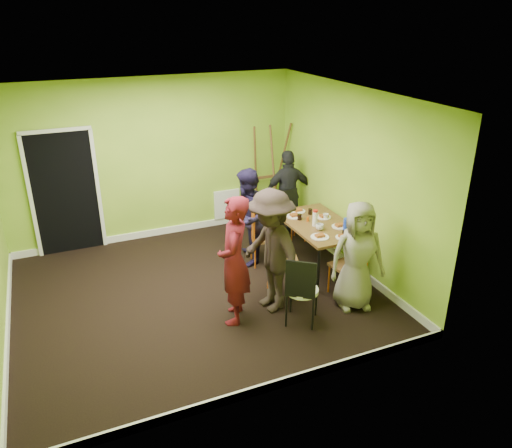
{
  "coord_description": "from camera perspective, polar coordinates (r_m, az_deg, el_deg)",
  "views": [
    {
      "loc": [
        -1.69,
        -6.05,
        3.8
      ],
      "look_at": [
        0.94,
        0.0,
        0.94
      ],
      "focal_mm": 35.0,
      "sensor_mm": 36.0,
      "label": 1
    }
  ],
  "objects": [
    {
      "name": "plate_far_front",
      "position": [
        7.31,
        9.94,
        -1.5
      ],
      "size": [
        0.22,
        0.22,
        0.01
      ],
      "primitive_type": "cylinder",
      "color": "white",
      "rests_on": "dining_table"
    },
    {
      "name": "person_left_near",
      "position": [
        6.58,
        1.73,
        -3.13
      ],
      "size": [
        0.79,
        1.19,
        1.71
      ],
      "primitive_type": "imported",
      "rotation": [
        0.0,
        0.0,
        -1.43
      ],
      "color": "black",
      "rests_on": "ground"
    },
    {
      "name": "person_back_end",
      "position": [
        8.89,
        3.69,
        3.53
      ],
      "size": [
        0.94,
        0.47,
        1.55
      ],
      "primitive_type": "imported",
      "rotation": [
        0.0,
        0.0,
        3.04
      ],
      "color": "black",
      "rests_on": "ground"
    },
    {
      "name": "plate_wall_back",
      "position": [
        7.97,
        7.74,
        0.79
      ],
      "size": [
        0.23,
        0.23,
        0.01
      ],
      "primitive_type": "cylinder",
      "color": "white",
      "rests_on": "dining_table"
    },
    {
      "name": "person_left_far",
      "position": [
        7.82,
        -1.03,
        0.75
      ],
      "size": [
        0.82,
        0.92,
        1.56
      ],
      "primitive_type": "imported",
      "rotation": [
        0.0,
        0.0,
        -1.94
      ],
      "color": "#1D1638",
      "rests_on": "ground"
    },
    {
      "name": "glass_mid",
      "position": [
        7.83,
        5.0,
        0.81
      ],
      "size": [
        0.07,
        0.07,
        0.09
      ],
      "primitive_type": "cylinder",
      "color": "black",
      "rests_on": "dining_table"
    },
    {
      "name": "plate_wall_front",
      "position": [
        7.66,
        9.53,
        -0.28
      ],
      "size": [
        0.24,
        0.24,
        0.01
      ],
      "primitive_type": "cylinder",
      "color": "white",
      "rests_on": "dining_table"
    },
    {
      "name": "cup_a",
      "position": [
        7.5,
        7.29,
        -0.35
      ],
      "size": [
        0.12,
        0.12,
        0.09
      ],
      "primitive_type": "imported",
      "color": "white",
      "rests_on": "dining_table"
    },
    {
      "name": "chair_back_end",
      "position": [
        8.75,
        3.75,
        2.24
      ],
      "size": [
        0.44,
        0.49,
        0.9
      ],
      "rotation": [
        0.0,
        0.0,
        3.32
      ],
      "color": "#CC5713",
      "rests_on": "ground"
    },
    {
      "name": "blue_bottle",
      "position": [
        7.54,
        10.25,
        -0.02
      ],
      "size": [
        0.08,
        0.08,
        0.19
      ],
      "primitive_type": "cylinder",
      "color": "blue",
      "rests_on": "dining_table"
    },
    {
      "name": "ground",
      "position": [
        7.34,
        -6.78,
        -7.89
      ],
      "size": [
        5.0,
        5.0,
        0.0
      ],
      "primitive_type": "plane",
      "color": "black",
      "rests_on": "ground"
    },
    {
      "name": "cup_b",
      "position": [
        7.91,
        7.97,
        0.88
      ],
      "size": [
        0.09,
        0.09,
        0.08
      ],
      "primitive_type": "imported",
      "color": "white",
      "rests_on": "dining_table"
    },
    {
      "name": "person_standing",
      "position": [
        6.33,
        -2.53,
        -4.21
      ],
      "size": [
        0.63,
        0.74,
        1.72
      ],
      "primitive_type": "imported",
      "rotation": [
        0.0,
        0.0,
        -2.0
      ],
      "color": "#5D1019",
      "rests_on": "ground"
    },
    {
      "name": "easel",
      "position": [
        9.36,
        1.57,
        5.68
      ],
      "size": [
        0.76,
        0.72,
        1.9
      ],
      "color": "brown",
      "rests_on": "ground"
    },
    {
      "name": "chair_left_near",
      "position": [
        6.98,
        2.43,
        -3.81
      ],
      "size": [
        0.56,
        0.55,
        1.07
      ],
      "rotation": [
        0.0,
        0.0,
        -1.87
      ],
      "color": "#CC5713",
      "rests_on": "ground"
    },
    {
      "name": "plate_near_left",
      "position": [
        7.95,
        4.4,
        0.88
      ],
      "size": [
        0.25,
        0.25,
        0.01
      ],
      "primitive_type": "cylinder",
      "color": "white",
      "rests_on": "dining_table"
    },
    {
      "name": "thermos",
      "position": [
        7.61,
        6.77,
        0.6
      ],
      "size": [
        0.08,
        0.08,
        0.23
      ],
      "primitive_type": "cylinder",
      "color": "white",
      "rests_on": "dining_table"
    },
    {
      "name": "plate_far_back",
      "position": [
        8.16,
        4.81,
        1.47
      ],
      "size": [
        0.24,
        0.24,
        0.01
      ],
      "primitive_type": "cylinder",
      "color": "white",
      "rests_on": "dining_table"
    },
    {
      "name": "glass_front",
      "position": [
        7.35,
        10.05,
        -1.07
      ],
      "size": [
        0.06,
        0.06,
        0.09
      ],
      "primitive_type": "cylinder",
      "color": "black",
      "rests_on": "dining_table"
    },
    {
      "name": "room_walls",
      "position": [
        6.91,
        -7.46,
        -0.75
      ],
      "size": [
        5.04,
        4.54,
        2.82
      ],
      "color": "#7EAC2C",
      "rests_on": "ground"
    },
    {
      "name": "glass_back",
      "position": [
        8.05,
        6.2,
        1.42
      ],
      "size": [
        0.06,
        0.06,
        0.1
      ],
      "primitive_type": "cylinder",
      "color": "black",
      "rests_on": "dining_table"
    },
    {
      "name": "plate_near_right",
      "position": [
        7.27,
        7.3,
        -1.48
      ],
      "size": [
        0.27,
        0.27,
        0.01
      ],
      "primitive_type": "cylinder",
      "color": "white",
      "rests_on": "dining_table"
    },
    {
      "name": "chair_front_end",
      "position": [
        7.07,
        10.86,
        -4.34
      ],
      "size": [
        0.45,
        0.46,
        0.98
      ],
      "rotation": [
        0.0,
        0.0,
        0.13
      ],
      "color": "#CC5713",
      "rests_on": "ground"
    },
    {
      "name": "chair_left_far",
      "position": [
        7.88,
        0.3,
        -1.02
      ],
      "size": [
        0.47,
        0.47,
        0.95
      ],
      "rotation": [
        0.0,
        0.0,
        -1.8
      ],
      "color": "#CC5713",
      "rests_on": "ground"
    },
    {
      "name": "orange_bottle",
      "position": [
        7.78,
        5.93,
        0.56
      ],
      "size": [
        0.04,
        0.04,
        0.07
      ],
      "primitive_type": "cylinder",
      "color": "#CC5713",
      "rests_on": "dining_table"
    },
    {
      "name": "person_front_end",
      "position": [
        6.79,
        11.49,
        -3.6
      ],
      "size": [
        0.84,
        0.65,
        1.53
      ],
      "primitive_type": "imported",
      "rotation": [
        0.0,
        0.0,
        -0.24
      ],
      "color": "gray",
      "rests_on": "ground"
    },
    {
      "name": "chair_bentwood",
      "position": [
        6.4,
        5.23,
        -7.28
      ],
      "size": [
        0.53,
        0.53,
        0.98
      ],
      "rotation": [
        0.0,
        0.0,
        -0.65
      ],
      "color": "black",
      "rests_on": "ground"
    },
    {
      "name": "dining_table",
      "position": [
        7.77,
        7.2,
        -0.28
      ],
      "size": [
        0.9,
        1.5,
        0.75
      ],
      "color": "black",
      "rests_on": "ground"
    }
  ]
}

